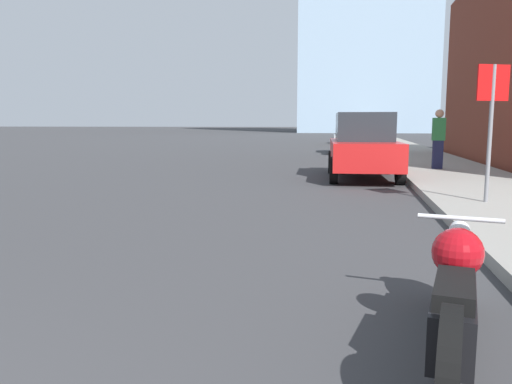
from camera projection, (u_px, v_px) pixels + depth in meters
sidewalk at (387, 142)px, 38.75m from camera, size 2.95×240.00×0.15m
motorcycle at (455, 296)px, 3.19m from camera, size 0.79×2.38×0.80m
parked_car_red at (363, 146)px, 13.50m from camera, size 1.99×4.34×1.78m
parked_car_white at (352, 137)px, 24.74m from camera, size 2.03×4.18×1.62m
parked_car_yellow at (354, 132)px, 35.97m from camera, size 2.05×4.15×1.80m
stop_sign at (492, 109)px, 8.42m from camera, size 0.57×0.26×2.32m
pedestrian at (438, 138)px, 14.77m from camera, size 0.36×0.25×1.75m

